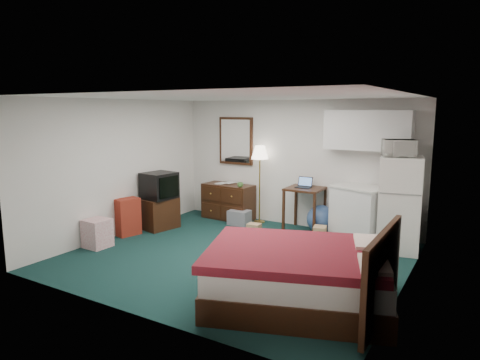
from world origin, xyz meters
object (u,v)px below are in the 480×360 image
Objects in this scene: fridge at (399,204)px; tv_stand at (158,213)px; kitchen_counter at (359,214)px; bed at (298,277)px; suitcase at (128,217)px; floor_lamp at (260,184)px; dresser at (228,201)px; desk at (305,209)px.

fridge is 2.41× the size of tv_stand.
bed is (0.06, -2.93, -0.14)m from kitchen_counter.
floor_lamp is at bearing 65.22° from suitcase.
dresser is at bearing 163.94° from fridge.
tv_stand is at bearing 136.22° from bed.
dresser is at bearing 70.65° from tv_stand.
kitchen_counter is (2.82, -0.07, 0.10)m from dresser.
fridge is 2.27× the size of suitcase.
fridge is at bearing -2.83° from dresser.
floor_lamp reaches higher than fridge.
desk is 2.87m from tv_stand.
bed is 3.97m from suitcase.
kitchen_counter is 4.23m from suitcase.
desk is 0.41× the size of bed.
fridge reaches higher than tv_stand.
kitchen_counter is at bearing 31.11° from tv_stand.
floor_lamp is 2.44× the size of tv_stand.
tv_stand is 0.68m from suitcase.
desk is (1.04, -0.12, -0.37)m from floor_lamp.
fridge is at bearing 34.35° from suitcase.
desk is at bearing 91.49° from bed.
desk is 0.90× the size of kitchen_counter.
dresser is at bearing 177.05° from desk.
dresser is 1.58× the size of suitcase.
desk is 0.54× the size of fridge.
suitcase is (-3.83, 1.02, 0.01)m from bed.
tv_stand is (-0.81, -1.32, -0.07)m from dresser.
dresser is 3.57m from fridge.
fridge is 0.76× the size of bed.
dresser is 1.76m from desk.
suitcase is (-2.72, -1.93, -0.08)m from desk.
kitchen_counter is at bearing 71.94° from bed.
tv_stand is at bearing -141.46° from kitchen_counter.
kitchen_counter is 3.84m from tv_stand.
fridge is (3.53, -0.35, 0.41)m from dresser.
kitchen_counter is 0.46× the size of bed.
floor_lamp is 2.12m from tv_stand.
dresser is 1.15× the size of kitchen_counter.
desk is 1.06m from kitchen_counter.
fridge reaches higher than bed.
dresser is 4.16m from bed.
suitcase is (-1.67, -2.05, -0.45)m from floor_lamp.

